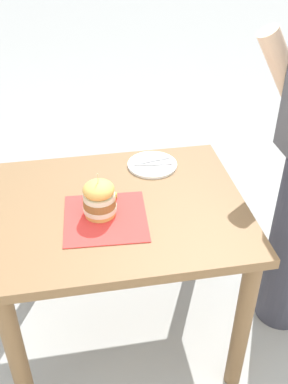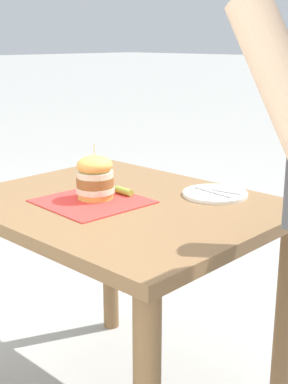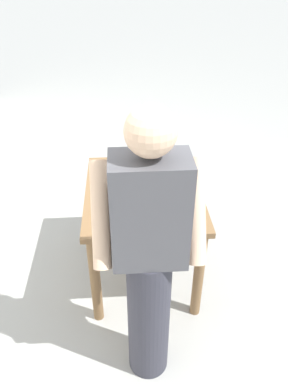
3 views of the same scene
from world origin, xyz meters
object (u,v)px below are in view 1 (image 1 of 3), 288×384
object	(u,v)px
sandwich	(99,198)
side_plate_with_forks	(152,165)
pickle_spear	(108,196)
patio_table	(120,232)

from	to	relation	value
sandwich	side_plate_with_forks	xyz separation A→B (m)	(-0.31, 0.26, -0.07)
side_plate_with_forks	pickle_spear	bearing A→B (deg)	-46.02
sandwich	side_plate_with_forks	distance (m)	0.41
pickle_spear	sandwich	bearing A→B (deg)	-22.44
patio_table	sandwich	distance (m)	0.23
patio_table	side_plate_with_forks	xyz separation A→B (m)	(-0.26, 0.18, 0.15)
side_plate_with_forks	sandwich	bearing A→B (deg)	-40.27
patio_table	sandwich	bearing A→B (deg)	-58.89
patio_table	sandwich	size ratio (longest dim) A/B	5.48
pickle_spear	side_plate_with_forks	xyz separation A→B (m)	(-0.21, 0.22, -0.01)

